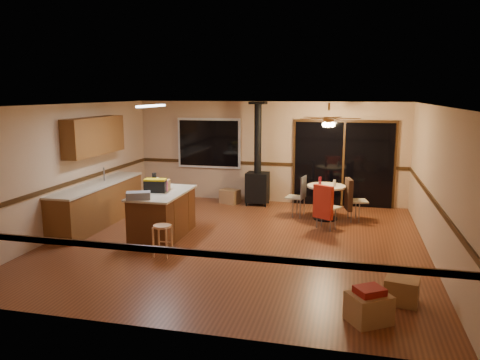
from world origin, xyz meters
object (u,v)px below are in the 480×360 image
(wood_stove, at_px, (258,177))
(toolbox_black, at_px, (155,186))
(chair_near, at_px, (324,202))
(kitchen_island, at_px, (163,214))
(chair_right, at_px, (350,194))
(blue_bucket, at_px, (157,240))
(dining_table, at_px, (326,196))
(box_under_window, at_px, (230,196))
(box_corner_a, at_px, (369,308))
(bar_stool, at_px, (162,241))
(chair_left, at_px, (300,192))
(toolbox_grey, at_px, (138,195))
(box_corner_b, at_px, (402,291))

(wood_stove, distance_m, toolbox_black, 3.41)
(toolbox_black, height_order, chair_near, toolbox_black)
(kitchen_island, relative_size, toolbox_black, 4.03)
(chair_right, bearing_deg, toolbox_black, -150.80)
(blue_bucket, bearing_deg, chair_right, 37.74)
(dining_table, distance_m, box_under_window, 2.71)
(kitchen_island, bearing_deg, box_corner_a, -35.17)
(bar_stool, bearing_deg, chair_right, 44.96)
(box_corner_a, bearing_deg, chair_left, 106.10)
(box_under_window, bearing_deg, bar_stool, -91.80)
(chair_right, height_order, box_under_window, chair_right)
(kitchen_island, relative_size, chair_left, 3.26)
(blue_bucket, bearing_deg, wood_stove, 72.52)
(kitchen_island, relative_size, toolbox_grey, 3.90)
(wood_stove, height_order, box_corner_b, wood_stove)
(toolbox_grey, xyz_separation_m, toolbox_black, (0.06, 0.65, 0.05))
(kitchen_island, distance_m, box_corner_a, 4.74)
(wood_stove, bearing_deg, toolbox_black, -114.78)
(bar_stool, bearing_deg, wood_stove, 78.37)
(wood_stove, relative_size, chair_right, 3.60)
(toolbox_black, bearing_deg, bar_stool, -61.86)
(kitchen_island, bearing_deg, box_corner_b, -25.52)
(kitchen_island, height_order, chair_left, chair_left)
(bar_stool, height_order, chair_near, chair_near)
(chair_right, bearing_deg, box_corner_a, -86.65)
(chair_left, xyz_separation_m, box_corner_b, (1.85, -4.18, -0.41))
(box_corner_b, bearing_deg, toolbox_grey, 162.93)
(kitchen_island, distance_m, wood_stove, 3.33)
(toolbox_black, bearing_deg, dining_table, 32.88)
(chair_left, height_order, box_corner_a, chair_left)
(kitchen_island, bearing_deg, chair_left, 40.50)
(kitchen_island, relative_size, bar_stool, 2.97)
(toolbox_black, xyz_separation_m, blue_bucket, (0.27, -0.59, -0.90))
(kitchen_island, xyz_separation_m, dining_table, (3.07, 2.03, 0.08))
(box_corner_a, bearing_deg, box_corner_b, 55.63)
(blue_bucket, height_order, chair_right, chair_right)
(wood_stove, height_order, dining_table, wood_stove)
(dining_table, relative_size, chair_left, 1.66)
(toolbox_black, distance_m, box_corner_a, 4.89)
(chair_right, height_order, box_corner_b, chair_right)
(toolbox_grey, bearing_deg, wood_stove, 68.38)
(bar_stool, relative_size, chair_right, 0.81)
(wood_stove, bearing_deg, toolbox_grey, -111.62)
(bar_stool, height_order, dining_table, dining_table)
(box_corner_a, distance_m, box_corner_b, 0.80)
(kitchen_island, height_order, blue_bucket, kitchen_island)
(kitchen_island, xyz_separation_m, box_under_window, (0.58, 3.04, -0.27))
(toolbox_grey, xyz_separation_m, chair_left, (2.65, 2.79, -0.38))
(blue_bucket, bearing_deg, chair_left, 49.61)
(wood_stove, xyz_separation_m, toolbox_grey, (-1.48, -3.73, 0.24))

